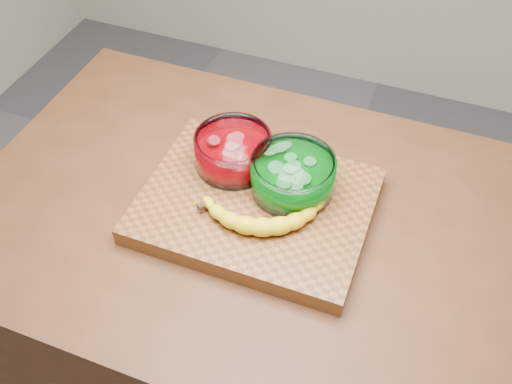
% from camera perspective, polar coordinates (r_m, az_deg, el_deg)
% --- Properties ---
extents(counter, '(1.20, 0.80, 0.90)m').
position_cam_1_polar(counter, '(1.53, 0.00, -12.97)').
color(counter, '#502D18').
rests_on(counter, ground).
extents(cutting_board, '(0.45, 0.35, 0.04)m').
position_cam_1_polar(cutting_board, '(1.15, 0.00, -1.35)').
color(cutting_board, brown).
rests_on(cutting_board, counter).
extents(bowl_red, '(0.16, 0.16, 0.07)m').
position_cam_1_polar(bowl_red, '(1.17, -2.29, 4.11)').
color(bowl_red, white).
rests_on(bowl_red, cutting_board).
extents(bowl_green, '(0.17, 0.17, 0.08)m').
position_cam_1_polar(bowl_green, '(1.12, 3.70, 1.65)').
color(bowl_green, white).
rests_on(bowl_green, cutting_board).
extents(banana, '(0.26, 0.16, 0.04)m').
position_cam_1_polar(banana, '(1.09, 0.45, -1.66)').
color(banana, yellow).
rests_on(banana, cutting_board).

